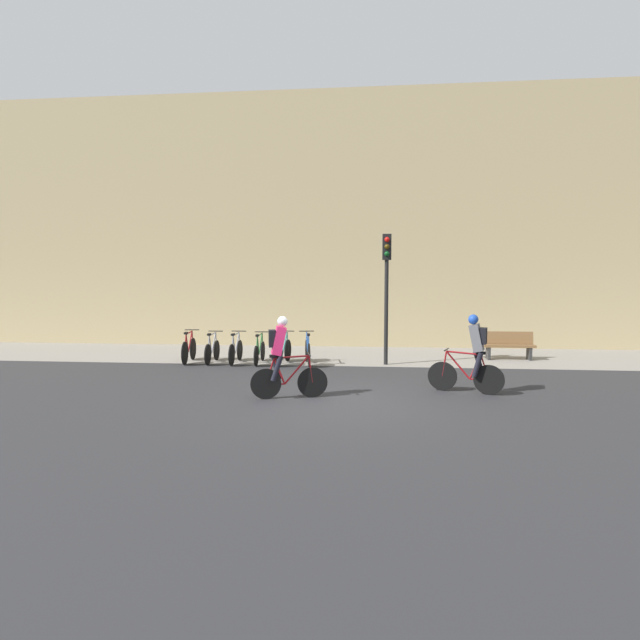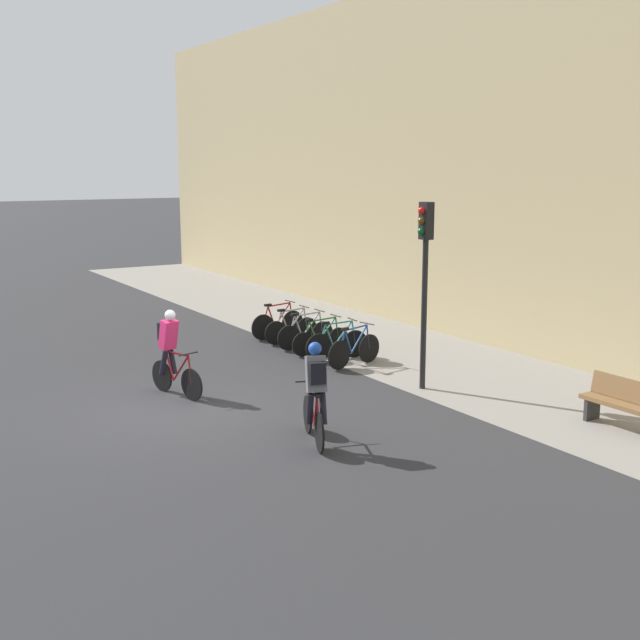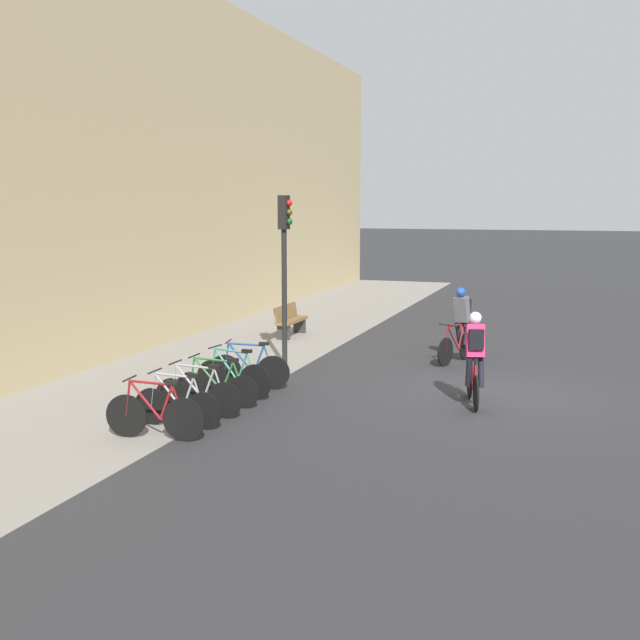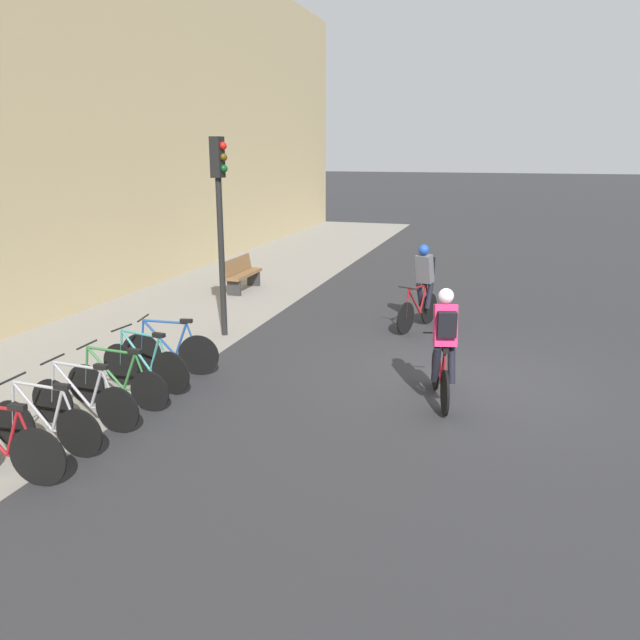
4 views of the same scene
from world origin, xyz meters
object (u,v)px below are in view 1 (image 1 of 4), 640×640
(parked_bike_2, at_px, (236,350))
(bench, at_px, (508,345))
(cyclist_pink, at_px, (282,355))
(cyclist_grey, at_px, (473,351))
(parked_bike_4, at_px, (283,350))
(traffic_light_pole, at_px, (387,275))
(parked_bike_0, at_px, (189,349))
(parked_bike_5, at_px, (308,351))
(parked_bike_1, at_px, (212,350))
(parked_bike_3, at_px, (260,351))

(parked_bike_2, xyz_separation_m, bench, (8.55, 1.51, 0.07))
(cyclist_pink, bearing_deg, cyclist_grey, 12.21)
(parked_bike_4, xyz_separation_m, traffic_light_pole, (3.10, 0.12, 2.29))
(parked_bike_0, distance_m, traffic_light_pole, 6.49)
(cyclist_pink, relative_size, cyclist_grey, 1.00)
(parked_bike_5, bearing_deg, parked_bike_0, 180.00)
(cyclist_pink, height_order, parked_bike_5, cyclist_pink)
(parked_bike_2, relative_size, bench, 1.04)
(parked_bike_2, bearing_deg, cyclist_grey, -29.49)
(cyclist_grey, height_order, parked_bike_2, cyclist_grey)
(cyclist_pink, bearing_deg, parked_bike_4, 99.20)
(parked_bike_2, bearing_deg, parked_bike_4, 0.05)
(parked_bike_0, xyz_separation_m, parked_bike_4, (2.97, -0.00, -0.01))
(cyclist_pink, height_order, parked_bike_4, cyclist_pink)
(cyclist_pink, distance_m, cyclist_grey, 4.27)
(parked_bike_1, xyz_separation_m, traffic_light_pole, (5.33, 0.12, 2.30))
(cyclist_grey, relative_size, bench, 1.11)
(cyclist_grey, distance_m, parked_bike_3, 6.73)
(bench, bearing_deg, parked_bike_4, -167.96)
(bench, bearing_deg, parked_bike_3, -169.06)
(parked_bike_1, distance_m, parked_bike_5, 2.98)
(traffic_light_pole, bearing_deg, bench, 19.25)
(parked_bike_4, distance_m, parked_bike_5, 0.75)
(parked_bike_4, distance_m, traffic_light_pole, 3.86)
(cyclist_grey, bearing_deg, parked_bike_0, 155.35)
(cyclist_grey, height_order, traffic_light_pole, traffic_light_pole)
(parked_bike_4, height_order, bench, parked_bike_4)
(cyclist_grey, bearing_deg, parked_bike_1, 153.13)
(parked_bike_1, distance_m, parked_bike_3, 1.49)
(traffic_light_pole, distance_m, bench, 4.75)
(cyclist_pink, distance_m, parked_bike_3, 4.78)
(cyclist_pink, xyz_separation_m, parked_bike_5, (0.01, 4.52, -0.54))
(parked_bike_1, bearing_deg, parked_bike_2, -0.04)
(cyclist_pink, distance_m, parked_bike_2, 5.06)
(cyclist_grey, distance_m, parked_bike_2, 7.36)
(cyclist_grey, xyz_separation_m, parked_bike_3, (-5.65, 3.61, -0.56))
(parked_bike_0, bearing_deg, parked_bike_5, -0.00)
(cyclist_pink, xyz_separation_m, cyclist_grey, (4.17, 0.90, -0.00))
(cyclist_grey, xyz_separation_m, parked_bike_5, (-4.16, 3.62, -0.54))
(cyclist_pink, bearing_deg, bench, 43.58)
(cyclist_grey, bearing_deg, traffic_light_pole, 115.72)
(traffic_light_pole, bearing_deg, cyclist_grey, -64.28)
(cyclist_pink, bearing_deg, parked_bike_0, 129.34)
(parked_bike_3, relative_size, bench, 1.04)
(parked_bike_2, bearing_deg, cyclist_pink, -63.86)
(parked_bike_2, distance_m, bench, 8.68)
(cyclist_pink, height_order, bench, cyclist_pink)
(parked_bike_0, relative_size, traffic_light_pole, 0.43)
(parked_bike_4, xyz_separation_m, parked_bike_5, (0.75, -0.00, 0.00))
(bench, bearing_deg, traffic_light_pole, -160.75)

